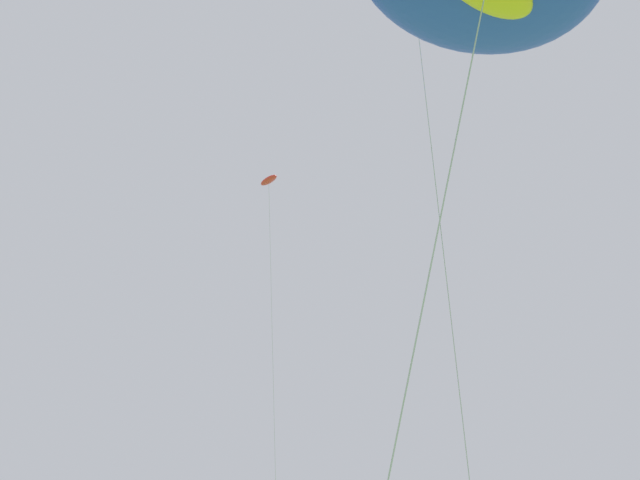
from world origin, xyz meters
TOP-DOWN VIEW (x-y plane):
  - small_kite_stunt_black at (8.95, 30.46)m, footprint 1.57×1.32m

SIDE VIEW (x-z plane):
  - small_kite_stunt_black at x=8.95m, z-range 11.60..35.90m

